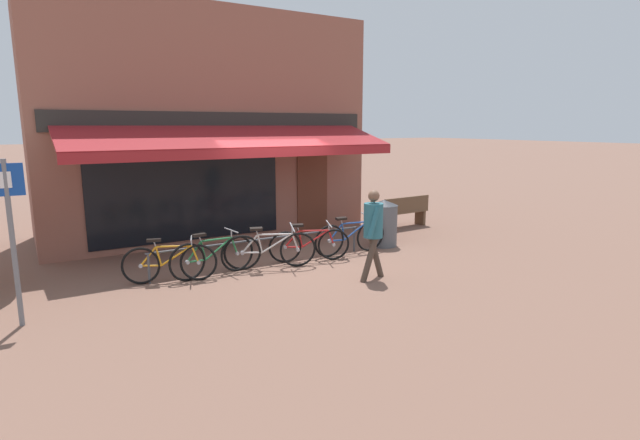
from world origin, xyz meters
name	(u,v)px	position (x,y,z in m)	size (l,w,h in m)	color
ground_plane	(297,261)	(0.00, 0.00, 0.00)	(160.00, 160.00, 0.00)	brown
shop_front	(202,127)	(-0.61, 3.93, 2.76)	(8.05, 4.73, 5.53)	#8E5647
bike_rack_rail	(263,242)	(-0.76, 0.02, 0.49)	(4.57, 0.04, 0.57)	#47494F
bicycle_orange	(170,263)	(-2.66, -0.09, 0.36)	(1.61, 0.65, 0.81)	black
bicycle_green	(213,256)	(-1.87, -0.13, 0.38)	(1.72, 0.52, 0.85)	black
bicycle_silver	(270,250)	(-0.75, -0.27, 0.39)	(1.77, 0.82, 0.89)	black
bicycle_red	(309,245)	(0.18, -0.21, 0.37)	(1.65, 0.76, 0.84)	black
bicycle_blue	(350,237)	(1.25, -0.15, 0.39)	(1.79, 0.52, 0.87)	black
pedestrian_adult	(373,225)	(0.57, -1.84, 1.02)	(0.61, 0.51, 1.67)	#47382D
litter_bin	(384,223)	(2.37, 0.11, 0.55)	(0.65, 0.65, 1.09)	#515459
parking_sign	(11,226)	(-4.98, -1.00, 1.44)	(0.44, 0.07, 2.35)	slate
park_bench	(403,211)	(4.16, 1.48, 0.46)	(1.62, 0.52, 0.87)	brown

